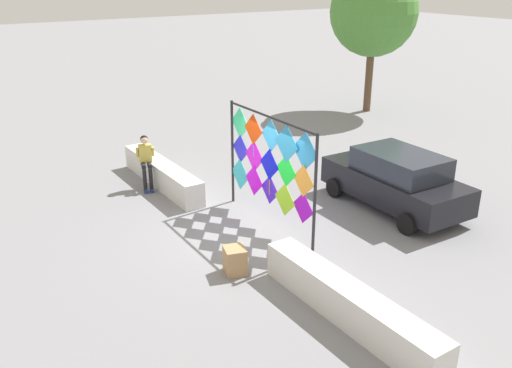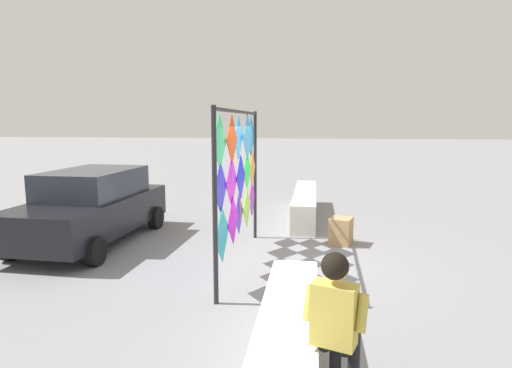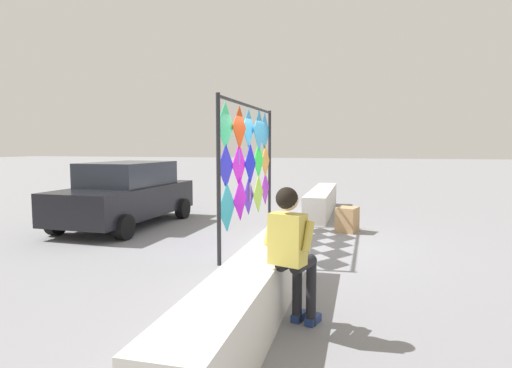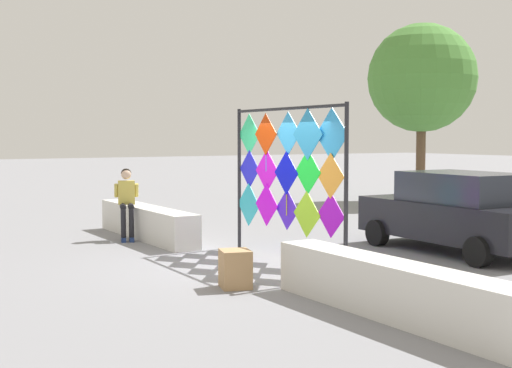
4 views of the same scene
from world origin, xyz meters
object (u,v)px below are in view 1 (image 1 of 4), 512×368
seated_vendor (146,158)px  tree_broadleaf (373,11)px  parked_car (396,180)px  cardboard_box_large (235,260)px  kite_display_rack (269,160)px

seated_vendor → tree_broadleaf: size_ratio=0.25×
parked_car → tree_broadleaf: size_ratio=0.67×
parked_car → cardboard_box_large: size_ratio=7.19×
parked_car → tree_broadleaf: (-8.32, 7.04, 3.48)m
kite_display_rack → tree_broadleaf: 13.03m
seated_vendor → cardboard_box_large: 5.51m
tree_broadleaf → parked_car: bearing=-40.3°
kite_display_rack → seated_vendor: size_ratio=2.32×
seated_vendor → tree_broadleaf: bearing=105.9°
seated_vendor → kite_display_rack: bearing=21.2°
kite_display_rack → parked_car: kite_display_rack is taller
kite_display_rack → seated_vendor: kite_display_rack is taller
tree_broadleaf → seated_vendor: bearing=-74.1°
parked_car → cardboard_box_large: parked_car is taller
kite_display_rack → cardboard_box_large: (1.50, -1.91, -1.41)m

